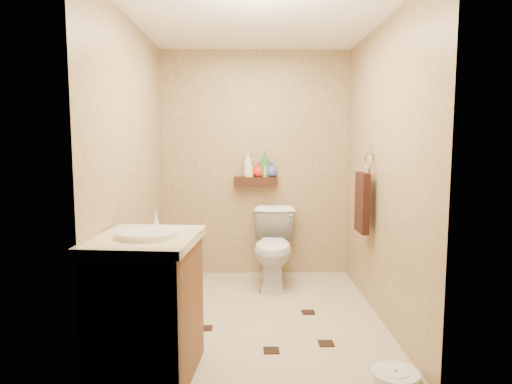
{
  "coord_description": "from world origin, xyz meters",
  "views": [
    {
      "loc": [
        -0.08,
        -3.65,
        1.47
      ],
      "look_at": [
        -0.01,
        0.25,
        1.01
      ],
      "focal_mm": 32.0,
      "sensor_mm": 36.0,
      "label": 1
    }
  ],
  "objects": [
    {
      "name": "ground",
      "position": [
        0.0,
        0.0,
        0.0
      ],
      "size": [
        2.5,
        2.5,
        0.0
      ],
      "primitive_type": "plane",
      "color": "#C6B391",
      "rests_on": "ground"
    },
    {
      "name": "wall_back",
      "position": [
        0.0,
        1.25,
        1.2
      ],
      "size": [
        2.0,
        0.04,
        2.4
      ],
      "primitive_type": "cube",
      "color": "tan",
      "rests_on": "ground"
    },
    {
      "name": "wall_front",
      "position": [
        0.0,
        -1.25,
        1.2
      ],
      "size": [
        2.0,
        0.04,
        2.4
      ],
      "primitive_type": "cube",
      "color": "tan",
      "rests_on": "ground"
    },
    {
      "name": "wall_left",
      "position": [
        -1.0,
        0.0,
        1.2
      ],
      "size": [
        0.04,
        2.5,
        2.4
      ],
      "primitive_type": "cube",
      "color": "tan",
      "rests_on": "ground"
    },
    {
      "name": "wall_right",
      "position": [
        1.0,
        0.0,
        1.2
      ],
      "size": [
        0.04,
        2.5,
        2.4
      ],
      "primitive_type": "cube",
      "color": "tan",
      "rests_on": "ground"
    },
    {
      "name": "ceiling",
      "position": [
        0.0,
        0.0,
        2.4
      ],
      "size": [
        2.0,
        2.5,
        0.02
      ],
      "primitive_type": "cube",
      "color": "white",
      "rests_on": "wall_back"
    },
    {
      "name": "wall_shelf",
      "position": [
        0.0,
        1.17,
        1.02
      ],
      "size": [
        0.46,
        0.14,
        0.1
      ],
      "primitive_type": "cube",
      "color": "#3E1D11",
      "rests_on": "wall_back"
    },
    {
      "name": "floor_accents",
      "position": [
        0.01,
        -0.03,
        0.0
      ],
      "size": [
        1.2,
        1.35,
        0.01
      ],
      "color": "black",
      "rests_on": "ground"
    },
    {
      "name": "toilet",
      "position": [
        0.18,
        0.83,
        0.38
      ],
      "size": [
        0.48,
        0.78,
        0.77
      ],
      "primitive_type": "imported",
      "rotation": [
        0.0,
        0.0,
        -0.07
      ],
      "color": "white",
      "rests_on": "ground"
    },
    {
      "name": "vanity",
      "position": [
        -0.7,
        -0.95,
        0.46
      ],
      "size": [
        0.67,
        0.78,
        1.03
      ],
      "rotation": [
        0.0,
        0.0,
        -0.1
      ],
      "color": "brown",
      "rests_on": "ground"
    },
    {
      "name": "bathroom_scale",
      "position": [
        0.82,
        -1.03,
        0.03
      ],
      "size": [
        0.38,
        0.38,
        0.06
      ],
      "rotation": [
        0.0,
        0.0,
        -0.42
      ],
      "color": "silver",
      "rests_on": "ground"
    },
    {
      "name": "toilet_brush",
      "position": [
        -0.62,
        1.07,
        0.18
      ],
      "size": [
        0.12,
        0.12,
        0.52
      ],
      "color": "#1A6A63",
      "rests_on": "ground"
    },
    {
      "name": "towel_ring",
      "position": [
        0.91,
        0.25,
        0.95
      ],
      "size": [
        0.12,
        0.3,
        0.76
      ],
      "color": "silver",
      "rests_on": "wall_right"
    },
    {
      "name": "toilet_paper",
      "position": [
        -0.94,
        0.65,
        0.6
      ],
      "size": [
        0.12,
        0.11,
        0.12
      ],
      "color": "silver",
      "rests_on": "wall_left"
    },
    {
      "name": "bottle_a",
      "position": [
        -0.08,
        1.17,
        1.2
      ],
      "size": [
        0.11,
        0.11,
        0.26
      ],
      "primitive_type": "imported",
      "rotation": [
        0.0,
        0.0,
        3.23
      ],
      "color": "silver",
      "rests_on": "wall_shelf"
    },
    {
      "name": "bottle_b",
      "position": [
        -0.07,
        1.17,
        1.16
      ],
      "size": [
        0.09,
        0.09,
        0.18
      ],
      "primitive_type": "imported",
      "rotation": [
        0.0,
        0.0,
        0.1
      ],
      "color": "yellow",
      "rests_on": "wall_shelf"
    },
    {
      "name": "bottle_c",
      "position": [
        0.03,
        1.17,
        1.15
      ],
      "size": [
        0.14,
        0.14,
        0.15
      ],
      "primitive_type": "imported",
      "rotation": [
        0.0,
        0.0,
        6.12
      ],
      "color": "red",
      "rests_on": "wall_shelf"
    },
    {
      "name": "bottle_d",
      "position": [
        0.09,
        1.17,
        1.2
      ],
      "size": [
        0.12,
        0.12,
        0.26
      ],
      "primitive_type": "imported",
      "rotation": [
        0.0,
        0.0,
        3.35
      ],
      "color": "#2B8230",
      "rests_on": "wall_shelf"
    },
    {
      "name": "bottle_e",
      "position": [
        0.1,
        1.17,
        1.15
      ],
      "size": [
        0.11,
        0.11,
        0.17
      ],
      "primitive_type": "imported",
      "rotation": [
        0.0,
        0.0,
        5.53
      ],
      "color": "#FFCD54",
      "rests_on": "wall_shelf"
    },
    {
      "name": "bottle_f",
      "position": [
        0.17,
        1.17,
        1.15
      ],
      "size": [
        0.16,
        0.16,
        0.16
      ],
      "primitive_type": "imported",
      "rotation": [
        0.0,
        0.0,
        5.91
      ],
      "color": "#4748B3",
      "rests_on": "wall_shelf"
    }
  ]
}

